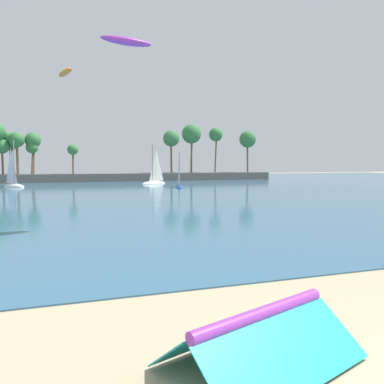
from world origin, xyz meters
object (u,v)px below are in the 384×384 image
(folded_kite, at_px, (261,328))
(kite_aloft_drifting_left, at_px, (127,41))
(sailboat_mid_bay, at_px, (154,180))
(sailboat_near_shore, at_px, (179,184))
(kite_aloft_high_over_bay, at_px, (65,72))
(sailboat_toward_headland, at_px, (14,182))

(folded_kite, relative_size, kite_aloft_drifting_left, 1.43)
(sailboat_mid_bay, bearing_deg, folded_kite, -100.67)
(sailboat_near_shore, bearing_deg, kite_aloft_high_over_bay, -131.93)
(folded_kite, xyz_separation_m, sailboat_toward_headland, (-12.54, 64.74, 0.02))
(sailboat_near_shore, distance_m, kite_aloft_drifting_left, 40.84)
(sailboat_near_shore, distance_m, sailboat_toward_headland, 28.66)
(sailboat_toward_headland, height_order, kite_aloft_high_over_bay, kite_aloft_high_over_bay)
(sailboat_toward_headland, bearing_deg, folded_kite, -79.04)
(sailboat_near_shore, bearing_deg, sailboat_toward_headland, 157.49)
(sailboat_mid_bay, height_order, kite_aloft_drifting_left, kite_aloft_drifting_left)
(kite_aloft_high_over_bay, bearing_deg, sailboat_mid_bay, -37.41)
(folded_kite, distance_m, sailboat_mid_bay, 66.97)
(folded_kite, bearing_deg, sailboat_near_shore, 75.47)
(sailboat_toward_headland, bearing_deg, sailboat_near_shore, -22.51)
(sailboat_near_shore, xyz_separation_m, kite_aloft_drifting_left, (-14.08, -36.70, 11.07))
(kite_aloft_high_over_bay, height_order, kite_aloft_drifting_left, kite_aloft_high_over_bay)
(sailboat_near_shore, bearing_deg, kite_aloft_drifting_left, -110.99)
(sailboat_near_shore, relative_size, sailboat_mid_bay, 0.76)
(sailboat_mid_bay, relative_size, kite_aloft_drifting_left, 2.55)
(folded_kite, relative_size, sailboat_mid_bay, 0.56)
(sailboat_near_shore, xyz_separation_m, sailboat_mid_bay, (-1.54, 12.04, 0.18))
(sailboat_toward_headland, relative_size, kite_aloft_drifting_left, 2.61)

